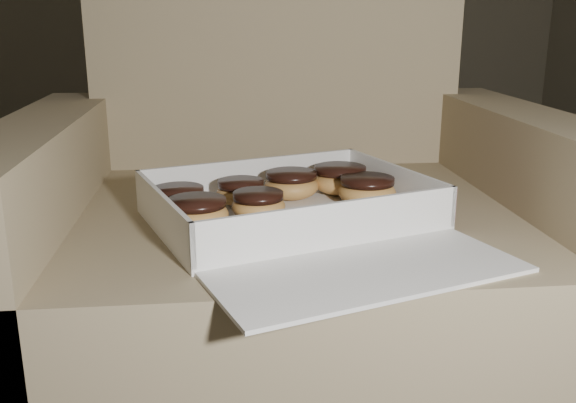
# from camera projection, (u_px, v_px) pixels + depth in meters

# --- Properties ---
(floor) EXTENTS (4.50, 4.50, 0.00)m
(floor) POSITION_uv_depth(u_px,v_px,m) (105.00, 372.00, 1.24)
(floor) COLOR black
(floor) RESTS_ON ground
(armchair) EXTENTS (0.84, 0.71, 0.87)m
(armchair) POSITION_uv_depth(u_px,v_px,m) (291.00, 264.00, 1.04)
(armchair) COLOR #887757
(armchair) RESTS_ON floor
(bakery_box) EXTENTS (0.47, 0.51, 0.06)m
(bakery_box) POSITION_uv_depth(u_px,v_px,m) (302.00, 220.00, 0.84)
(bakery_box) COLOR silver
(bakery_box) RESTS_ON armchair
(donut_a) EXTENTS (0.07, 0.07, 0.04)m
(donut_a) POSITION_uv_depth(u_px,v_px,m) (179.00, 200.00, 0.88)
(donut_a) COLOR gold
(donut_a) RESTS_ON bakery_box
(donut_b) EXTENTS (0.08, 0.08, 0.04)m
(donut_b) POSITION_uv_depth(u_px,v_px,m) (367.00, 190.00, 0.92)
(donut_b) COLOR gold
(donut_b) RESTS_ON bakery_box
(donut_c) EXTENTS (0.07, 0.07, 0.04)m
(donut_c) POSITION_uv_depth(u_px,v_px,m) (258.00, 204.00, 0.86)
(donut_c) COLOR gold
(donut_c) RESTS_ON bakery_box
(donut_d) EXTENTS (0.08, 0.08, 0.04)m
(donut_d) POSITION_uv_depth(u_px,v_px,m) (340.00, 179.00, 0.98)
(donut_d) COLOR gold
(donut_d) RESTS_ON bakery_box
(donut_e) EXTENTS (0.08, 0.08, 0.04)m
(donut_e) POSITION_uv_depth(u_px,v_px,m) (291.00, 184.00, 0.95)
(donut_e) COLOR gold
(donut_e) RESTS_ON bakery_box
(donut_f) EXTENTS (0.08, 0.08, 0.04)m
(donut_f) POSITION_uv_depth(u_px,v_px,m) (197.00, 213.00, 0.81)
(donut_f) COLOR gold
(donut_f) RESTS_ON bakery_box
(donut_g) EXTENTS (0.07, 0.07, 0.04)m
(donut_g) POSITION_uv_depth(u_px,v_px,m) (241.00, 192.00, 0.92)
(donut_g) COLOR gold
(donut_g) RESTS_ON bakery_box
(crumb_a) EXTENTS (0.01, 0.01, 0.00)m
(crumb_a) POSITION_uv_depth(u_px,v_px,m) (185.00, 238.00, 0.78)
(crumb_a) COLOR black
(crumb_a) RESTS_ON bakery_box
(crumb_b) EXTENTS (0.01, 0.01, 0.00)m
(crumb_b) POSITION_uv_depth(u_px,v_px,m) (304.00, 231.00, 0.81)
(crumb_b) COLOR black
(crumb_b) RESTS_ON bakery_box
(crumb_c) EXTENTS (0.01, 0.01, 0.00)m
(crumb_c) POSITION_uv_depth(u_px,v_px,m) (222.00, 234.00, 0.80)
(crumb_c) COLOR black
(crumb_c) RESTS_ON bakery_box
(crumb_d) EXTENTS (0.01, 0.01, 0.00)m
(crumb_d) POSITION_uv_depth(u_px,v_px,m) (293.00, 233.00, 0.80)
(crumb_d) COLOR black
(crumb_d) RESTS_ON bakery_box
(crumb_e) EXTENTS (0.01, 0.01, 0.00)m
(crumb_e) POSITION_uv_depth(u_px,v_px,m) (382.00, 209.00, 0.90)
(crumb_e) COLOR black
(crumb_e) RESTS_ON bakery_box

